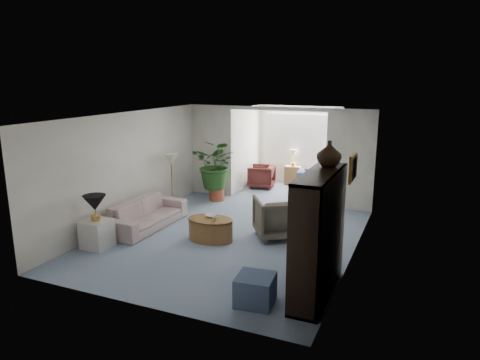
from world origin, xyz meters
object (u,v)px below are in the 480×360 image
at_px(coffee_table, 211,229).
at_px(coffee_cup, 215,219).
at_px(coffee_bowl, 210,216).
at_px(wingback_chair, 278,217).
at_px(end_table, 97,234).
at_px(plant_pot, 217,194).
at_px(sunroom_chair_blue, 311,181).
at_px(floor_lamp, 171,160).
at_px(sunroom_table, 293,175).
at_px(side_table_dark, 314,223).
at_px(framed_picture, 354,168).
at_px(sofa, 146,214).
at_px(table_lamp, 95,203).
at_px(cabinet_urn, 329,154).
at_px(sunroom_chair_maroon, 262,176).
at_px(ottoman, 255,290).
at_px(entertainment_cabinet, 318,235).

height_order(coffee_table, coffee_cup, coffee_cup).
xyz_separation_m(coffee_bowl, wingback_chair, (1.25, 0.62, -0.05)).
distance_m(end_table, coffee_bowl, 2.24).
xyz_separation_m(plant_pot, sunroom_chair_blue, (2.12, 1.78, 0.17)).
distance_m(floor_lamp, wingback_chair, 3.31).
distance_m(floor_lamp, sunroom_table, 4.30).
bearing_deg(side_table_dark, framed_picture, -45.68).
bearing_deg(end_table, sofa, 81.57).
relative_size(side_table_dark, plant_pot, 1.48).
distance_m(table_lamp, cabinet_urn, 4.54).
relative_size(framed_picture, plant_pot, 1.25).
xyz_separation_m(table_lamp, sunroom_chair_maroon, (1.26, 5.71, -0.56)).
height_order(table_lamp, plant_pot, table_lamp).
relative_size(wingback_chair, sunroom_chair_maroon, 1.25).
bearing_deg(floor_lamp, sofa, -80.35).
xyz_separation_m(coffee_table, side_table_dark, (1.90, 1.02, 0.07)).
distance_m(sofa, sunroom_table, 5.43).
xyz_separation_m(coffee_cup, wingback_chair, (1.05, 0.82, -0.08)).
bearing_deg(framed_picture, sunroom_chair_maroon, 127.45).
distance_m(floor_lamp, side_table_dark, 3.95).
bearing_deg(sunroom_chair_blue, sunroom_table, 36.60).
distance_m(ottoman, sunroom_chair_maroon, 6.93).
distance_m(end_table, coffee_cup, 2.30).
xyz_separation_m(framed_picture, coffee_table, (-2.75, -0.14, -1.47)).
relative_size(floor_lamp, sunroom_chair_blue, 0.50).
bearing_deg(entertainment_cabinet, sofa, 160.13).
height_order(coffee_cup, sunroom_chair_maroon, sunroom_chair_maroon).
distance_m(coffee_cup, cabinet_urn, 2.97).
bearing_deg(coffee_table, cabinet_urn, -19.29).
bearing_deg(sunroom_chair_maroon, table_lamp, -20.87).
height_order(coffee_table, ottoman, coffee_table).
xyz_separation_m(coffee_bowl, sunroom_table, (0.22, 5.14, -0.19)).
bearing_deg(sunroom_table, cabinet_urn, -69.00).
bearing_deg(coffee_cup, coffee_table, 146.31).
xyz_separation_m(coffee_table, coffee_cup, (0.15, -0.10, 0.27)).
bearing_deg(framed_picture, sunroom_table, 116.84).
bearing_deg(end_table, table_lamp, 0.00).
bearing_deg(side_table_dark, sunroom_chair_maroon, 125.47).
bearing_deg(entertainment_cabinet, framed_picture, 81.40).
relative_size(plant_pot, sunroom_chair_blue, 0.55).
xyz_separation_m(wingback_chair, entertainment_cabinet, (1.33, -2.10, 0.53)).
distance_m(sofa, wingback_chair, 2.90).
xyz_separation_m(framed_picture, floor_lamp, (-4.64, 1.45, -0.45)).
height_order(coffee_table, sunroom_chair_maroon, sunroom_chair_maroon).
xyz_separation_m(side_table_dark, sunroom_table, (-1.72, 4.22, -0.01)).
relative_size(end_table, floor_lamp, 1.53).
bearing_deg(floor_lamp, sunroom_table, 60.52).
relative_size(framed_picture, end_table, 0.91).
height_order(sofa, sunroom_chair_blue, sunroom_chair_blue).
bearing_deg(sofa, plant_pot, -9.42).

